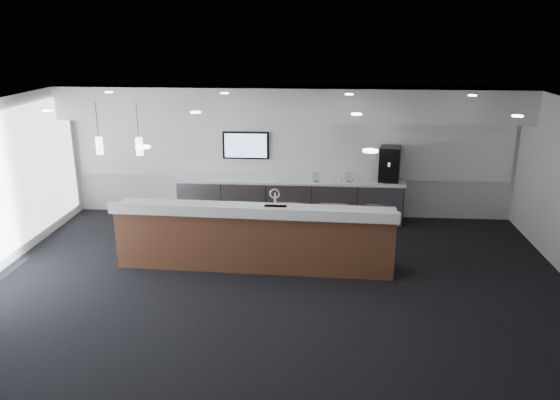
{
  "coord_description": "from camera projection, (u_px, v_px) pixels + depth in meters",
  "views": [
    {
      "loc": [
        0.69,
        -8.07,
        4.19
      ],
      "look_at": [
        -0.03,
        1.3,
        1.21
      ],
      "focal_mm": 35.0,
      "sensor_mm": 36.0,
      "label": 1
    }
  ],
  "objects": [
    {
      "name": "ceiling",
      "position": [
        275.0,
        111.0,
        8.08
      ],
      "size": [
        10.0,
        8.0,
        0.02
      ],
      "primitive_type": "cube",
      "color": "black",
      "rests_on": "back_wall"
    },
    {
      "name": "ground",
      "position": [
        276.0,
        293.0,
        8.99
      ],
      "size": [
        10.0,
        10.0,
        0.0
      ],
      "primitive_type": "plane",
      "color": "black",
      "rests_on": "ground"
    },
    {
      "name": "wall_tv",
      "position": [
        246.0,
        145.0,
        12.27
      ],
      "size": [
        1.05,
        0.08,
        0.62
      ],
      "color": "black",
      "rests_on": "back_wall"
    },
    {
      "name": "alcove_panel",
      "position": [
        290.0,
        148.0,
        12.28
      ],
      "size": [
        9.8,
        0.06,
        1.4
      ],
      "primitive_type": "cube",
      "color": "white",
      "rests_on": "back_wall"
    },
    {
      "name": "coffee_machine",
      "position": [
        390.0,
        164.0,
        11.94
      ],
      "size": [
        0.52,
        0.61,
        0.77
      ],
      "rotation": [
        0.0,
        0.0,
        -0.18
      ],
      "color": "black",
      "rests_on": "back_credenza"
    },
    {
      "name": "cup_1",
      "position": [
        352.0,
        180.0,
        11.96
      ],
      "size": [
        0.13,
        0.13,
        0.09
      ],
      "primitive_type": "imported",
      "rotation": [
        0.0,
        0.0,
        0.65
      ],
      "color": "white",
      "rests_on": "back_credenza"
    },
    {
      "name": "cup_4",
      "position": [
        333.0,
        179.0,
        11.99
      ],
      "size": [
        0.13,
        0.13,
        0.09
      ],
      "primitive_type": "imported",
      "rotation": [
        0.0,
        0.0,
        2.58
      ],
      "color": "white",
      "rests_on": "back_credenza"
    },
    {
      "name": "soffit_bulkhead",
      "position": [
        289.0,
        103.0,
        11.56
      ],
      "size": [
        10.0,
        0.9,
        0.7
      ],
      "primitive_type": "cube",
      "color": "white",
      "rests_on": "back_wall"
    },
    {
      "name": "info_sign_left",
      "position": [
        316.0,
        177.0,
        11.95
      ],
      "size": [
        0.16,
        0.07,
        0.22
      ],
      "primitive_type": "cube",
      "rotation": [
        0.0,
        0.0,
        0.34
      ],
      "color": "white",
      "rests_on": "back_credenza"
    },
    {
      "name": "pendant_left",
      "position": [
        138.0,
        147.0,
        9.24
      ],
      "size": [
        0.12,
        0.12,
        0.3
      ],
      "primitive_type": "cylinder",
      "color": "#FFE7C6",
      "rests_on": "ceiling"
    },
    {
      "name": "cup_3",
      "position": [
        339.0,
        179.0,
        11.98
      ],
      "size": [
        0.12,
        0.12,
        0.09
      ],
      "primitive_type": "imported",
      "rotation": [
        0.0,
        0.0,
        1.94
      ],
      "color": "white",
      "rests_on": "back_credenza"
    },
    {
      "name": "back_wall",
      "position": [
        290.0,
        152.0,
        12.34
      ],
      "size": [
        10.0,
        0.02,
        3.0
      ],
      "primitive_type": "cube",
      "color": "silver",
      "rests_on": "ground"
    },
    {
      "name": "cup_0",
      "position": [
        358.0,
        180.0,
        11.95
      ],
      "size": [
        0.1,
        0.1,
        0.09
      ],
      "primitive_type": "imported",
      "color": "white",
      "rests_on": "back_credenza"
    },
    {
      "name": "pendant_right",
      "position": [
        98.0,
        146.0,
        9.29
      ],
      "size": [
        0.12,
        0.12,
        0.3
      ],
      "primitive_type": "cylinder",
      "color": "#FFE7C6",
      "rests_on": "ceiling"
    },
    {
      "name": "service_counter",
      "position": [
        254.0,
        237.0,
        9.83
      ],
      "size": [
        5.06,
        1.01,
        1.49
      ],
      "rotation": [
        0.0,
        0.0,
        -0.04
      ],
      "color": "#58301D",
      "rests_on": "ground"
    },
    {
      "name": "info_sign_right",
      "position": [
        348.0,
        177.0,
        11.95
      ],
      "size": [
        0.17,
        0.07,
        0.23
      ],
      "primitive_type": "cube",
      "rotation": [
        0.0,
        0.0,
        0.34
      ],
      "color": "white",
      "rests_on": "back_credenza"
    },
    {
      "name": "ceiling_can_lights",
      "position": [
        275.0,
        113.0,
        8.09
      ],
      "size": [
        7.0,
        5.0,
        0.02
      ],
      "primitive_type": null,
      "color": "white",
      "rests_on": "ceiling"
    },
    {
      "name": "cup_2",
      "position": [
        346.0,
        180.0,
        11.97
      ],
      "size": [
        0.12,
        0.12,
        0.09
      ],
      "primitive_type": "imported",
      "rotation": [
        0.0,
        0.0,
        1.29
      ],
      "color": "white",
      "rests_on": "back_credenza"
    },
    {
      "name": "back_credenza",
      "position": [
        289.0,
        199.0,
        12.3
      ],
      "size": [
        5.06,
        0.66,
        0.95
      ],
      "color": "#9FA3A8",
      "rests_on": "ground"
    }
  ]
}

